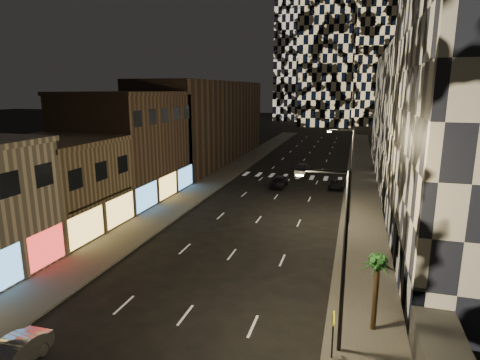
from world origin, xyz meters
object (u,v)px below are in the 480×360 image
Objects in this scene: streetlight_far at (349,169)px; car_dark_rightlane at (337,185)px; car_dark_midlane at (279,182)px; ped_sign at (333,326)px; car_silver_parked at (10,357)px; palm_tree at (378,269)px; car_dark_oncoming at (303,168)px; streetlight_near at (339,250)px.

streetlight_far reaches higher than car_dark_rightlane.
ped_sign reaches higher than car_dark_midlane.
car_dark_midlane is (5.30, 38.12, 0.09)m from car_silver_parked.
palm_tree reaches higher than car_dark_rightlane.
streetlight_far is 1.78× the size of car_dark_oncoming.
streetlight_near is 1.78× the size of car_dark_oncoming.
car_dark_oncoming is at bearing 106.85° from streetlight_far.
streetlight_far is (0.00, 20.00, 0.00)m from streetlight_near.
car_dark_midlane is at bearing 81.05° from car_silver_parked.
car_dark_rightlane is 34.81m from ped_sign.
car_silver_parked is 0.91× the size of car_dark_midlane.
car_silver_parked is (-14.15, -5.49, -4.68)m from streetlight_near.
streetlight_near and streetlight_far have the same top height.
palm_tree is (3.47, -31.73, 3.06)m from car_dark_rightlane.
car_dark_oncoming is at bearing 80.68° from car_silver_parked.
streetlight_far is at bearing 90.00° from streetlight_near.
car_dark_rightlane is 1.63× the size of ped_sign.
streetlight_far reaches higher than palm_tree.
palm_tree is (1.92, -17.65, -1.74)m from streetlight_far.
palm_tree is at bearing 24.95° from car_silver_parked.
streetlight_near is 2.24× the size of car_dark_rightlane.
car_dark_oncoming is at bearing 102.36° from palm_tree.
car_dark_oncoming is 2.05× the size of ped_sign.
palm_tree is at bearing 52.64° from ped_sign.
car_dark_midlane is at bearing 100.61° from ped_sign.
streetlight_near reaches higher than palm_tree.
car_dark_oncoming is (-7.05, 23.28, -4.62)m from streetlight_far.
car_dark_oncoming is 44.52m from ped_sign.
streetlight_near is 34.13m from car_dark_midlane.
car_silver_parked is 14.94m from ped_sign.
car_silver_parked is (-14.15, -25.49, -4.68)m from streetlight_far.
car_dark_midlane is (-8.85, 12.64, -4.59)m from streetlight_far.
car_silver_parked is 0.81× the size of car_dark_oncoming.
car_dark_rightlane is at bearing 96.24° from palm_tree.
car_silver_parked is at bearing -154.01° from palm_tree.
car_dark_rightlane is (5.50, -9.20, -0.18)m from car_dark_oncoming.
ped_sign is 4.04m from palm_tree.
car_dark_oncoming is 1.26× the size of car_dark_rightlane.
car_silver_parked is at bearing -158.81° from streetlight_near.
car_dark_midlane is 10.79m from car_dark_oncoming.
streetlight_far is 14.95m from car_dark_rightlane.
streetlight_near is at bearing 81.02° from ped_sign.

